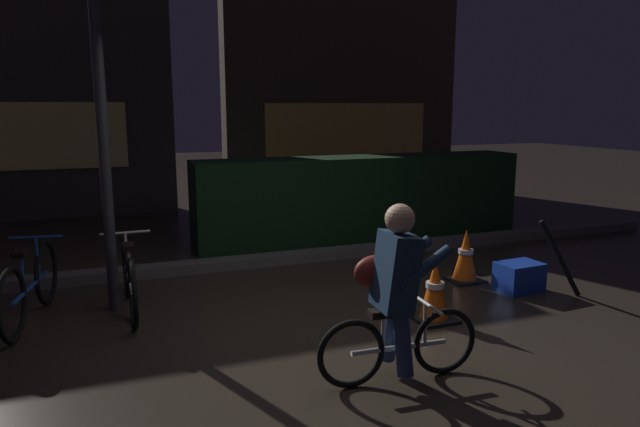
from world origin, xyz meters
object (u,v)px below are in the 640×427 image
(street_post, at_px, (104,155))
(traffic_cone_near, at_px, (435,291))
(parked_bike_left_mid, at_px, (30,286))
(closed_umbrella, at_px, (560,258))
(parked_bike_center_left, at_px, (129,277))
(blue_crate, at_px, (519,277))
(cyclist, at_px, (395,293))
(traffic_cone_far, at_px, (466,256))

(street_post, bearing_deg, traffic_cone_near, -26.13)
(parked_bike_left_mid, height_order, closed_umbrella, closed_umbrella)
(parked_bike_center_left, relative_size, traffic_cone_near, 2.67)
(parked_bike_left_mid, xyz_separation_m, blue_crate, (4.59, -0.84, -0.18))
(cyclist, distance_m, closed_umbrella, 2.62)
(street_post, bearing_deg, traffic_cone_far, -6.41)
(blue_crate, relative_size, cyclist, 0.35)
(cyclist, bearing_deg, blue_crate, 34.25)
(parked_bike_left_mid, bearing_deg, parked_bike_center_left, -79.65)
(blue_crate, bearing_deg, traffic_cone_near, -162.39)
(street_post, distance_m, parked_bike_left_mid, 1.31)
(parked_bike_left_mid, distance_m, blue_crate, 4.67)
(closed_umbrella, bearing_deg, blue_crate, -13.08)
(traffic_cone_near, bearing_deg, parked_bike_center_left, 153.84)
(parked_bike_left_mid, height_order, traffic_cone_far, parked_bike_left_mid)
(cyclist, xyz_separation_m, closed_umbrella, (2.40, 1.02, -0.24))
(blue_crate, height_order, closed_umbrella, closed_umbrella)
(street_post, distance_m, cyclist, 2.92)
(blue_crate, bearing_deg, parked_bike_left_mid, 169.59)
(parked_bike_center_left, xyz_separation_m, blue_crate, (3.77, -0.83, -0.17))
(parked_bike_center_left, relative_size, blue_crate, 3.46)
(closed_umbrella, bearing_deg, traffic_cone_near, 35.14)
(parked_bike_left_mid, relative_size, cyclist, 1.23)
(street_post, distance_m, traffic_cone_near, 3.18)
(parked_bike_center_left, bearing_deg, parked_bike_left_mid, 88.16)
(parked_bike_left_mid, distance_m, parked_bike_center_left, 0.82)
(street_post, height_order, traffic_cone_near, street_post)
(traffic_cone_near, relative_size, cyclist, 0.46)
(parked_bike_center_left, xyz_separation_m, traffic_cone_far, (3.46, -0.34, -0.04))
(cyclist, bearing_deg, parked_bike_left_mid, 142.69)
(cyclist, bearing_deg, traffic_cone_far, 47.58)
(traffic_cone_far, height_order, closed_umbrella, closed_umbrella)
(blue_crate, bearing_deg, traffic_cone_far, 122.18)
(street_post, height_order, blue_crate, street_post)
(cyclist, bearing_deg, parked_bike_center_left, 131.26)
(traffic_cone_near, distance_m, blue_crate, 1.33)
(traffic_cone_near, height_order, closed_umbrella, closed_umbrella)
(street_post, relative_size, traffic_cone_near, 5.07)
(closed_umbrella, bearing_deg, cyclist, 52.61)
(traffic_cone_near, xyz_separation_m, closed_umbrella, (1.53, 0.15, 0.11))
(parked_bike_left_mid, relative_size, traffic_cone_near, 2.70)
(parked_bike_center_left, height_order, traffic_cone_near, parked_bike_center_left)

